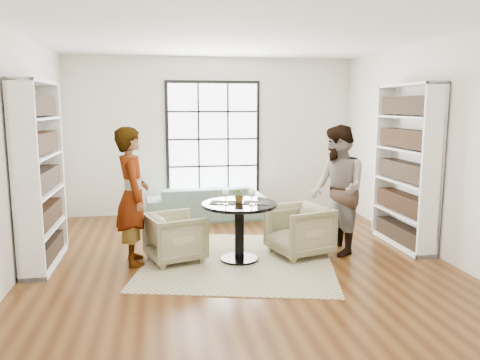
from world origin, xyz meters
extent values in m
plane|color=#5A3715|center=(0.00, 0.00, 0.00)|extent=(6.00, 6.00, 0.00)
plane|color=silver|center=(0.00, 3.00, 1.50)|extent=(5.50, 0.00, 5.50)
plane|color=silver|center=(-2.75, 0.00, 1.50)|extent=(0.00, 6.00, 6.00)
plane|color=silver|center=(2.75, 0.00, 1.50)|extent=(0.00, 6.00, 6.00)
plane|color=silver|center=(0.00, -3.00, 1.50)|extent=(5.50, 0.00, 5.50)
plane|color=white|center=(0.00, 0.00, 3.00)|extent=(6.00, 6.00, 0.00)
cube|color=black|center=(0.00, 2.98, 1.45)|extent=(1.82, 0.06, 2.22)
cube|color=white|center=(0.00, 2.94, 1.45)|extent=(1.70, 0.02, 2.10)
cube|color=tan|center=(0.00, -0.01, 0.01)|extent=(3.01, 3.01, 0.01)
cylinder|color=black|center=(0.01, -0.01, 0.02)|extent=(0.51, 0.51, 0.04)
cylinder|color=black|center=(0.01, -0.01, 0.39)|extent=(0.13, 0.13, 0.72)
cylinder|color=black|center=(0.01, -0.01, 0.78)|extent=(1.00, 1.00, 0.04)
imported|color=gray|center=(-0.21, 2.45, 0.31)|extent=(2.18, 0.94, 0.62)
imported|color=tan|center=(-0.84, 0.14, 0.33)|extent=(0.90, 0.89, 0.66)
imported|color=tan|center=(0.88, 0.10, 0.35)|extent=(0.95, 0.94, 0.70)
imported|color=gray|center=(-1.39, 0.14, 0.91)|extent=(0.53, 0.72, 1.82)
imported|color=gray|center=(1.43, 0.10, 0.91)|extent=(0.69, 0.89, 1.83)
cube|color=black|center=(-0.20, 0.03, 0.80)|extent=(0.40, 0.34, 0.01)
cube|color=black|center=(0.23, -0.05, 0.80)|extent=(0.40, 0.34, 0.01)
cylinder|color=silver|center=(-0.19, -0.09, 0.80)|extent=(0.08, 0.08, 0.01)
cylinder|color=silver|center=(-0.19, -0.09, 0.86)|extent=(0.01, 0.01, 0.12)
sphere|color=maroon|center=(-0.19, -0.09, 0.96)|extent=(0.09, 0.09, 0.09)
ellipsoid|color=white|center=(-0.19, -0.09, 0.96)|extent=(0.10, 0.10, 0.11)
cylinder|color=silver|center=(0.14, -0.17, 0.80)|extent=(0.08, 0.08, 0.01)
cylinder|color=silver|center=(0.14, -0.17, 0.86)|extent=(0.01, 0.01, 0.12)
sphere|color=maroon|center=(0.14, -0.17, 0.96)|extent=(0.09, 0.09, 0.09)
ellipsoid|color=white|center=(0.14, -0.17, 0.96)|extent=(0.10, 0.10, 0.11)
imported|color=gray|center=(0.02, 0.03, 0.90)|extent=(0.20, 0.17, 0.21)
camera|label=1|loc=(-1.02, -6.04, 2.08)|focal=35.00mm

